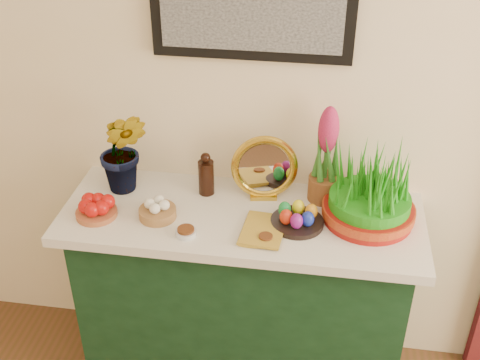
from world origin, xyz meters
name	(u,v)px	position (x,y,z in m)	size (l,w,h in m)	color
sideboard	(242,301)	(-0.23, 2.00, 0.42)	(1.30, 0.45, 0.85)	#14391F
tablecloth	(242,217)	(-0.23, 2.00, 0.87)	(1.40, 0.55, 0.04)	silver
hyacinth_green	(122,138)	(-0.72, 2.10, 1.13)	(0.24, 0.20, 0.48)	#317024
apple_bowl	(96,208)	(-0.78, 1.90, 0.92)	(0.19, 0.19, 0.08)	#A75732
garlic_basket	(157,210)	(-0.54, 1.93, 0.92)	(0.18, 0.18, 0.08)	#A67443
vinegar_cruet	(206,176)	(-0.39, 2.12, 0.97)	(0.06, 0.06, 0.18)	black
mirror	(264,168)	(-0.16, 2.14, 1.02)	(0.27, 0.10, 0.27)	gold
book	(243,227)	(-0.21, 1.89, 0.90)	(0.14, 0.21, 0.03)	#B58F29
spice_dish_left	(186,232)	(-0.41, 1.83, 0.90)	(0.08, 0.08, 0.03)	silver
spice_dish_right	(266,239)	(-0.12, 1.84, 0.90)	(0.06, 0.06, 0.03)	silver
egg_plate	(297,218)	(-0.01, 1.96, 0.92)	(0.26, 0.26, 0.08)	black
hyacinth_pink	(326,159)	(0.08, 2.15, 1.07)	(0.12, 0.12, 0.41)	brown
wheatgrass_sabzeh	(371,192)	(0.25, 2.03, 1.02)	(0.35, 0.35, 0.29)	maroon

